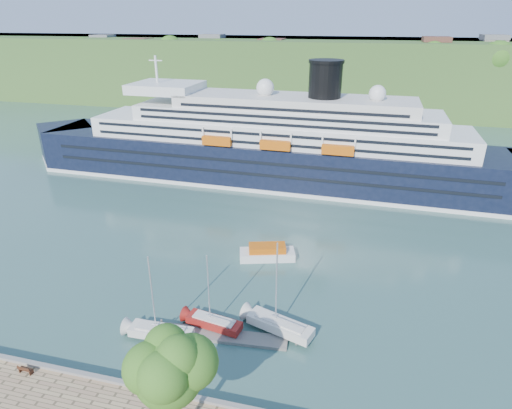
% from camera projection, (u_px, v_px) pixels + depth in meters
% --- Properties ---
extents(ground, '(400.00, 400.00, 0.00)m').
position_uv_depth(ground, '(171.00, 400.00, 38.41)').
color(ground, '#2D504D').
rests_on(ground, ground).
extents(far_hillside, '(400.00, 50.00, 24.00)m').
position_uv_depth(far_hillside, '(328.00, 73.00, 162.28)').
color(far_hillside, '#315221').
rests_on(far_hillside, ground).
extents(quay_coping, '(220.00, 0.50, 0.30)m').
position_uv_depth(quay_coping, '(169.00, 392.00, 37.77)').
color(quay_coping, slate).
rests_on(quay_coping, promenade).
extents(cruise_ship, '(109.40, 18.49, 24.49)m').
position_uv_depth(cruise_ship, '(265.00, 122.00, 85.31)').
color(cruise_ship, black).
rests_on(cruise_ship, ground).
extents(park_bench, '(1.50, 0.69, 0.94)m').
position_uv_depth(park_bench, '(26.00, 369.00, 39.86)').
color(park_bench, '#4D2816').
rests_on(park_bench, promenade).
extents(promenade_tree, '(6.81, 6.81, 11.28)m').
position_uv_depth(promenade_tree, '(170.00, 387.00, 31.43)').
color(promenade_tree, '#2F671B').
rests_on(promenade_tree, promenade).
extents(floating_pontoon, '(16.62, 3.35, 0.37)m').
position_uv_depth(floating_pontoon, '(211.00, 335.00, 46.00)').
color(floating_pontoon, gray).
rests_on(floating_pontoon, ground).
extents(sailboat_white_near, '(7.54, 2.25, 9.68)m').
position_uv_depth(sailboat_white_near, '(158.00, 302.00, 43.67)').
color(sailboat_white_near, silver).
rests_on(sailboat_white_near, ground).
extents(sailboat_red, '(7.09, 3.01, 8.87)m').
position_uv_depth(sailboat_red, '(213.00, 296.00, 45.32)').
color(sailboat_red, maroon).
rests_on(sailboat_red, ground).
extents(sailboat_white_far, '(8.45, 4.68, 10.52)m').
position_uv_depth(sailboat_white_far, '(281.00, 293.00, 44.39)').
color(sailboat_white_far, silver).
rests_on(sailboat_white_far, ground).
extents(tender_launch, '(8.27, 4.79, 2.16)m').
position_uv_depth(tender_launch, '(267.00, 252.00, 60.42)').
color(tender_launch, '#C9570B').
rests_on(tender_launch, ground).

